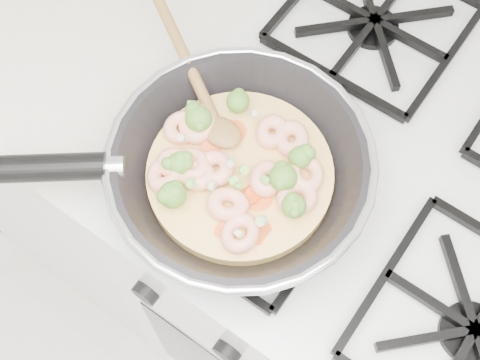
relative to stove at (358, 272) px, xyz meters
The scene contains 3 objects.
stove is the anchor object (origin of this frame).
counter_left 0.80m from the stove, behind, with size 1.00×0.60×0.90m.
skillet 0.55m from the stove, 136.38° to the right, with size 0.45×0.39×0.10m.
Camera 1 is at (0.03, 1.27, 1.63)m, focal length 49.43 mm.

